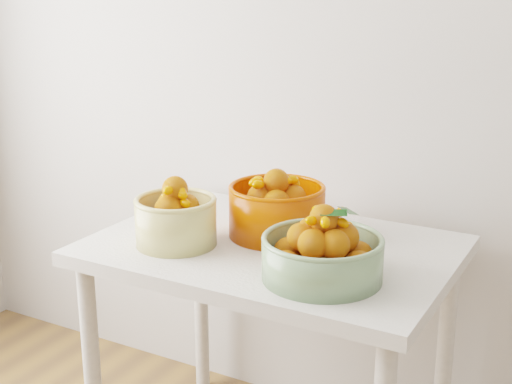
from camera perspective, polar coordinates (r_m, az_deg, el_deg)
table at (r=2.05m, az=1.32°, el=-6.68°), size 1.00×0.70×0.75m
bowl_cream at (r=2.00m, az=-6.43°, el=-2.13°), size 0.30×0.30×0.20m
bowl_green at (r=1.77m, az=5.37°, el=-4.92°), size 0.33×0.33×0.19m
bowl_orange at (r=2.06m, az=1.65°, el=-1.36°), size 0.35×0.35×0.20m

